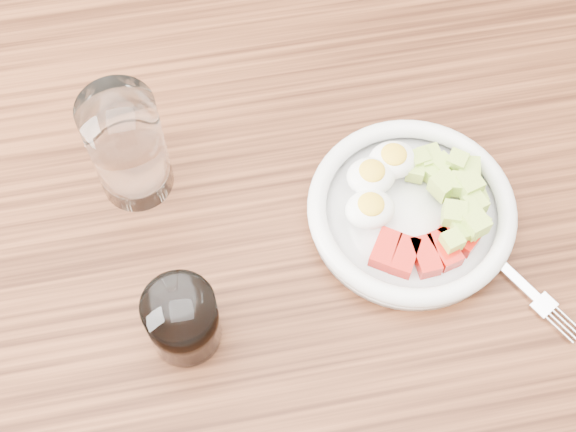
% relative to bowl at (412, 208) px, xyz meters
% --- Properties ---
extents(ground, '(4.00, 4.00, 0.00)m').
position_rel_bowl_xyz_m(ground, '(-0.12, -0.00, -0.79)').
color(ground, brown).
rests_on(ground, ground).
extents(dining_table, '(1.50, 0.90, 0.77)m').
position_rel_bowl_xyz_m(dining_table, '(-0.12, -0.00, -0.12)').
color(dining_table, brown).
rests_on(dining_table, ground).
extents(bowl, '(0.22, 0.22, 0.05)m').
position_rel_bowl_xyz_m(bowl, '(0.00, 0.00, 0.00)').
color(bowl, white).
rests_on(bowl, dining_table).
extents(fork, '(0.12, 0.18, 0.01)m').
position_rel_bowl_xyz_m(fork, '(0.06, -0.05, -0.02)').
color(fork, black).
rests_on(fork, dining_table).
extents(water_glass, '(0.08, 0.08, 0.14)m').
position_rel_bowl_xyz_m(water_glass, '(-0.28, 0.10, 0.05)').
color(water_glass, white).
rests_on(water_glass, dining_table).
extents(coffee_glass, '(0.07, 0.07, 0.08)m').
position_rel_bowl_xyz_m(coffee_glass, '(-0.25, -0.09, 0.02)').
color(coffee_glass, white).
rests_on(coffee_glass, dining_table).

